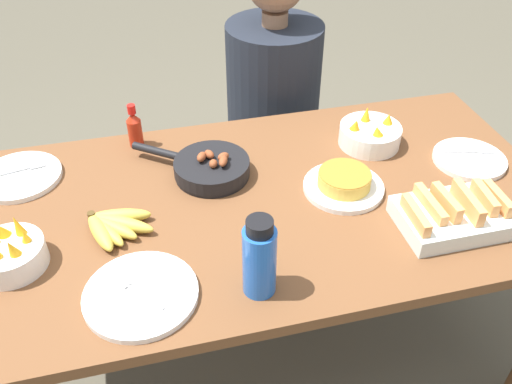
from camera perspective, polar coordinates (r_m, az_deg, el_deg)
ground_plane at (r=2.06m, az=0.00°, el=-16.79°), size 14.00×14.00×0.00m
dining_table at (r=1.57m, az=0.00°, el=-3.52°), size 1.72×0.86×0.73m
banana_bunch at (r=1.46m, az=-14.87°, el=-3.41°), size 0.18×0.17×0.04m
melon_tray at (r=1.51m, az=20.17°, el=-2.21°), size 0.29×0.19×0.10m
skillet at (r=1.59m, az=-4.85°, el=2.60°), size 0.33×0.28×0.08m
frittata_plate_center at (r=1.56m, az=9.24°, el=0.96°), size 0.23×0.23×0.06m
empty_plate_near_front at (r=1.29m, az=-12.03°, el=-10.51°), size 0.26×0.26×0.02m
empty_plate_far_left at (r=1.73m, az=-23.64°, el=1.50°), size 0.24×0.24×0.02m
empty_plate_far_right at (r=1.78m, az=21.54°, el=3.24°), size 0.22×0.22×0.02m
fruit_bowl_mango at (r=1.43m, az=-24.51°, el=-5.92°), size 0.17×0.17×0.12m
fruit_bowl_citrus at (r=1.76m, az=11.90°, el=5.97°), size 0.19×0.19×0.11m
water_bottle at (r=1.21m, az=0.37°, el=-6.99°), size 0.08×0.08×0.21m
hot_sauce_bottle at (r=1.74m, az=-12.67°, el=6.59°), size 0.05×0.05×0.14m
person_figure at (r=2.23m, az=1.74°, el=6.20°), size 0.40×0.40×1.21m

